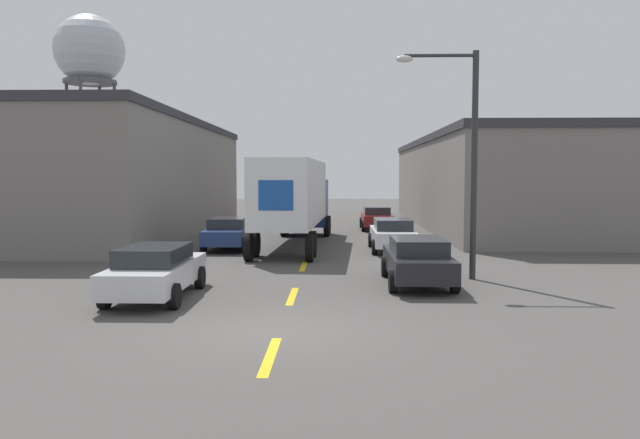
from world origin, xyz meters
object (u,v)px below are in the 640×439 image
(parked_car_left_near, at_px, (156,270))
(street_lamp, at_px, (464,146))
(parked_car_left_far, at_px, (229,232))
(parked_car_right_near, at_px, (418,260))
(semi_truck, at_px, (295,196))
(parked_car_right_mid, at_px, (392,234))
(parked_car_right_far, at_px, (376,217))
(water_tower, at_px, (89,52))

(parked_car_left_near, height_order, street_lamp, street_lamp)
(parked_car_left_far, bearing_deg, street_lamp, -42.54)
(parked_car_right_near, bearing_deg, semi_truck, 112.78)
(parked_car_right_mid, bearing_deg, street_lamp, -78.39)
(street_lamp, bearing_deg, semi_truck, 122.14)
(parked_car_left_near, xyz_separation_m, parked_car_right_far, (7.45, 22.36, 0.00))
(parked_car_left_near, xyz_separation_m, water_tower, (-17.09, 38.96, 13.60))
(semi_truck, relative_size, water_tower, 0.76)
(parked_car_right_mid, distance_m, parked_car_right_near, 8.70)
(parked_car_right_mid, relative_size, water_tower, 0.27)
(parked_car_right_far, bearing_deg, parked_car_left_far, -124.94)
(street_lamp, bearing_deg, parked_car_right_mid, 101.61)
(parked_car_left_far, distance_m, water_tower, 34.93)
(parked_car_left_near, relative_size, water_tower, 0.27)
(parked_car_right_far, relative_size, parked_car_right_near, 1.00)
(parked_car_right_mid, relative_size, parked_car_right_near, 1.00)
(parked_car_left_near, relative_size, parked_car_left_far, 1.00)
(parked_car_right_mid, distance_m, water_tower, 39.55)
(semi_truck, xyz_separation_m, parked_car_left_far, (-2.97, -1.36, -1.64))
(parked_car_left_near, bearing_deg, parked_car_left_far, 90.00)
(parked_car_left_near, bearing_deg, parked_car_right_far, 71.57)
(parked_car_left_near, bearing_deg, semi_truck, 77.17)
(semi_truck, bearing_deg, parked_car_right_mid, -20.89)
(parked_car_right_near, bearing_deg, parked_car_right_far, 90.00)
(semi_truck, relative_size, street_lamp, 1.84)
(parked_car_left_near, bearing_deg, parked_car_right_near, 17.76)
(parked_car_right_near, relative_size, street_lamp, 0.65)
(street_lamp, bearing_deg, parked_car_right_far, 94.76)
(parked_car_left_near, bearing_deg, parked_car_right_mid, 56.10)
(water_tower, bearing_deg, parked_car_right_far, -34.08)
(parked_car_right_far, bearing_deg, semi_truck, -115.69)
(parked_car_left_far, height_order, parked_car_right_mid, same)
(parked_car_right_far, bearing_deg, street_lamp, -85.24)
(parked_car_left_far, xyz_separation_m, parked_car_right_near, (7.45, -9.31, 0.00))
(parked_car_right_far, bearing_deg, parked_car_right_mid, -90.00)
(parked_car_right_near, bearing_deg, parked_car_left_near, -162.24)
(parked_car_left_far, relative_size, parked_car_right_near, 1.00)
(semi_truck, distance_m, parked_car_left_near, 13.49)
(parked_car_right_far, height_order, parked_car_right_near, same)
(parked_car_left_far, bearing_deg, semi_truck, 24.52)
(parked_car_left_near, relative_size, parked_car_right_far, 1.00)
(semi_truck, height_order, parked_car_left_far, semi_truck)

